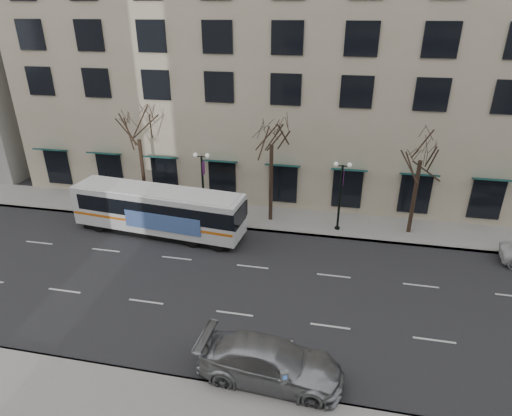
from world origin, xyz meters
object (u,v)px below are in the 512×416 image
(tree_far_mid, at_px, (272,131))
(lamp_post_left, at_px, (203,183))
(tree_far_left, at_px, (138,127))
(pay_station, at_px, (284,379))
(silver_car, at_px, (270,362))
(lamp_post_right, at_px, (340,193))
(city_bus, at_px, (159,210))
(tree_far_right, at_px, (423,147))

(tree_far_mid, height_order, lamp_post_left, tree_far_mid)
(tree_far_mid, bearing_deg, tree_far_left, -180.00)
(tree_far_mid, bearing_deg, pay_station, -78.33)
(silver_car, height_order, pay_station, silver_car)
(lamp_post_right, distance_m, silver_car, 14.74)
(tree_far_left, height_order, silver_car, tree_far_left)
(tree_far_mid, bearing_deg, city_bus, -154.85)
(tree_far_mid, xyz_separation_m, lamp_post_left, (-4.99, -0.60, -3.96))
(tree_far_mid, height_order, tree_far_right, tree_far_mid)
(tree_far_right, bearing_deg, lamp_post_left, -177.71)
(tree_far_mid, relative_size, silver_car, 1.36)
(tree_far_right, distance_m, silver_car, 17.61)
(silver_car, bearing_deg, tree_far_left, 43.50)
(silver_car, distance_m, pay_station, 1.36)
(lamp_post_left, bearing_deg, lamp_post_right, 0.00)
(pay_station, bearing_deg, city_bus, 105.85)
(tree_far_left, relative_size, lamp_post_left, 1.60)
(tree_far_mid, xyz_separation_m, city_bus, (-7.33, -3.44, -5.09))
(city_bus, distance_m, silver_car, 15.26)
(tree_far_left, xyz_separation_m, lamp_post_left, (5.01, -0.60, -3.75))
(city_bus, relative_size, pay_station, 8.41)
(tree_far_left, distance_m, pay_station, 21.60)
(lamp_post_left, xyz_separation_m, city_bus, (-2.34, -2.84, -1.13))
(tree_far_right, distance_m, lamp_post_right, 6.11)
(lamp_post_right, height_order, pay_station, lamp_post_right)
(tree_far_left, bearing_deg, tree_far_mid, 0.00)
(lamp_post_right, bearing_deg, tree_far_right, 6.85)
(tree_far_mid, distance_m, lamp_post_right, 6.41)
(tree_far_right, bearing_deg, tree_far_left, 180.00)
(tree_far_left, xyz_separation_m, tree_far_right, (20.00, 0.00, -0.28))
(lamp_post_right, relative_size, silver_car, 0.83)
(silver_car, bearing_deg, tree_far_mid, 13.28)
(tree_far_right, relative_size, city_bus, 0.65)
(silver_car, bearing_deg, lamp_post_right, -6.05)
(lamp_post_left, height_order, pay_station, lamp_post_left)
(city_bus, bearing_deg, lamp_post_left, 56.34)
(tree_far_right, bearing_deg, silver_car, -116.29)
(tree_far_right, distance_m, city_bus, 18.26)
(lamp_post_left, relative_size, city_bus, 0.42)
(city_bus, xyz_separation_m, pay_station, (10.66, -12.66, -0.59))
(tree_far_right, relative_size, pay_station, 5.43)
(tree_far_left, height_order, tree_far_right, tree_far_left)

